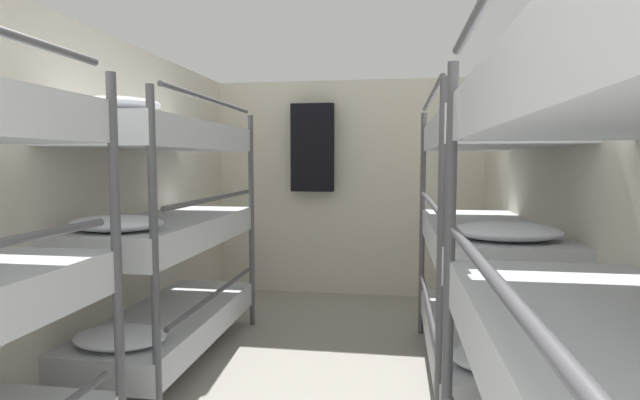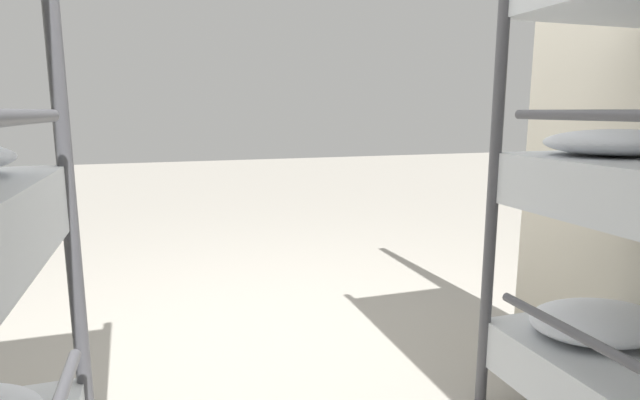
{
  "view_description": "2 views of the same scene",
  "coord_description": "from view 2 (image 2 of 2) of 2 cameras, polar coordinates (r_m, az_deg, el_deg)",
  "views": [
    {
      "loc": [
        0.5,
        0.29,
        1.42
      ],
      "look_at": [
        -0.01,
        3.63,
        1.15
      ],
      "focal_mm": 28.0,
      "sensor_mm": 36.0,
      "label": 1
    },
    {
      "loc": [
        0.46,
        2.12,
        1.18
      ],
      "look_at": [
        -0.08,
        0.45,
        0.86
      ],
      "focal_mm": 28.0,
      "sensor_mm": 36.0,
      "label": 2
    }
  ],
  "objects": [
    {
      "name": "ground_plane",
      "position": [
        2.47,
        -5.15,
        -18.3
      ],
      "size": [
        20.0,
        20.0,
        0.0
      ],
      "primitive_type": "plane",
      "color": "gray"
    }
  ]
}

